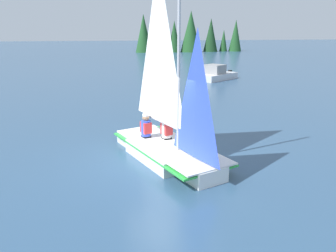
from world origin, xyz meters
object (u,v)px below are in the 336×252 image
(sailor_helm, at_px, (167,132))
(sailor_crew, at_px, (146,130))
(motorboat_distant, at_px, (216,74))
(sailboat_main, at_px, (168,134))

(sailor_helm, distance_m, sailor_crew, 0.68)
(sailor_crew, xyz_separation_m, motorboat_distant, (7.78, 14.56, -0.22))
(sailboat_main, relative_size, sailor_helm, 4.96)
(sailboat_main, relative_size, motorboat_distant, 1.45)
(sailor_helm, relative_size, motorboat_distant, 0.29)
(sailor_crew, distance_m, motorboat_distant, 16.51)
(sailor_helm, height_order, sailor_crew, sailor_crew)
(sailboat_main, bearing_deg, sailor_crew, -169.40)
(sailor_helm, relative_size, sailor_crew, 1.00)
(motorboat_distant, bearing_deg, sailor_helm, 29.46)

